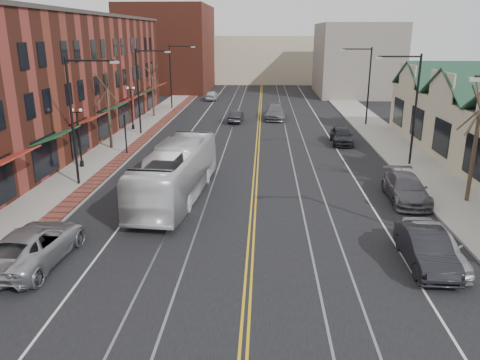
# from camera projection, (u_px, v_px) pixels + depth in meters

# --- Properties ---
(ground) EXTENTS (160.00, 160.00, 0.00)m
(ground) POSITION_uv_depth(u_px,v_px,m) (244.00, 349.00, 14.78)
(ground) COLOR black
(ground) RESTS_ON ground
(sidewalk_left) EXTENTS (4.00, 120.00, 0.15)m
(sidewalk_left) POSITION_uv_depth(u_px,v_px,m) (93.00, 167.00, 34.40)
(sidewalk_left) COLOR gray
(sidewalk_left) RESTS_ON ground
(sidewalk_right) EXTENTS (4.00, 120.00, 0.15)m
(sidewalk_right) POSITION_uv_depth(u_px,v_px,m) (425.00, 172.00, 33.21)
(sidewalk_right) COLOR gray
(sidewalk_right) RESTS_ON ground
(building_left) EXTENTS (10.00, 50.00, 11.00)m
(building_left) POSITION_uv_depth(u_px,v_px,m) (35.00, 83.00, 39.78)
(building_left) COLOR maroon
(building_left) RESTS_ON ground
(backdrop_left) EXTENTS (14.00, 18.00, 14.00)m
(backdrop_left) POSITION_uv_depth(u_px,v_px,m) (169.00, 48.00, 80.13)
(backdrop_left) COLOR maroon
(backdrop_left) RESTS_ON ground
(backdrop_mid) EXTENTS (22.00, 14.00, 9.00)m
(backdrop_mid) POSITION_uv_depth(u_px,v_px,m) (262.00, 59.00, 94.38)
(backdrop_mid) COLOR beige
(backdrop_mid) RESTS_ON ground
(backdrop_right) EXTENTS (12.00, 16.00, 11.00)m
(backdrop_right) POSITION_uv_depth(u_px,v_px,m) (356.00, 59.00, 74.29)
(backdrop_right) COLOR slate
(backdrop_right) RESTS_ON ground
(streetlight_l_1) EXTENTS (3.33, 0.25, 8.00)m
(streetlight_l_1) POSITION_uv_depth(u_px,v_px,m) (78.00, 109.00, 29.05)
(streetlight_l_1) COLOR black
(streetlight_l_1) RESTS_ON sidewalk_left
(streetlight_l_2) EXTENTS (3.33, 0.25, 8.00)m
(streetlight_l_2) POSITION_uv_depth(u_px,v_px,m) (142.00, 83.00, 44.29)
(streetlight_l_2) COLOR black
(streetlight_l_2) RESTS_ON sidewalk_left
(streetlight_l_3) EXTENTS (3.33, 0.25, 8.00)m
(streetlight_l_3) POSITION_uv_depth(u_px,v_px,m) (174.00, 70.00, 59.53)
(streetlight_l_3) COLOR black
(streetlight_l_3) RESTS_ON sidewalk_left
(streetlight_r_1) EXTENTS (3.33, 0.25, 8.00)m
(streetlight_r_1) POSITION_uv_depth(u_px,v_px,m) (410.00, 98.00, 33.68)
(streetlight_r_1) COLOR black
(streetlight_r_1) RESTS_ON sidewalk_right
(streetlight_r_2) EXTENTS (3.33, 0.25, 8.00)m
(streetlight_r_2) POSITION_uv_depth(u_px,v_px,m) (365.00, 78.00, 48.92)
(streetlight_r_2) COLOR black
(streetlight_r_2) RESTS_ON sidewalk_right
(lamppost_l_2) EXTENTS (0.84, 0.28, 4.27)m
(lamppost_l_2) POSITION_uv_depth(u_px,v_px,m) (79.00, 139.00, 33.80)
(lamppost_l_2) COLOR black
(lamppost_l_2) RESTS_ON sidewalk_left
(lamppost_l_3) EXTENTS (0.84, 0.28, 4.27)m
(lamppost_l_3) POSITION_uv_depth(u_px,v_px,m) (132.00, 109.00, 47.13)
(lamppost_l_3) COLOR black
(lamppost_l_3) RESTS_ON sidewalk_left
(tree_left_near) EXTENTS (1.78, 1.37, 6.48)m
(tree_left_near) POSITION_uv_depth(u_px,v_px,m) (108.00, 108.00, 39.10)
(tree_left_near) COLOR #382B21
(tree_left_near) RESTS_ON sidewalk_left
(tree_left_far) EXTENTS (1.66, 1.28, 6.02)m
(tree_left_far) POSITION_uv_depth(u_px,v_px,m) (153.00, 89.00, 54.41)
(tree_left_far) COLOR #382B21
(tree_left_far) RESTS_ON sidewalk_left
(tree_right_mid) EXTENTS (1.90, 1.46, 6.93)m
(tree_right_mid) POSITION_uv_depth(u_px,v_px,m) (476.00, 140.00, 26.37)
(tree_right_mid) COLOR #382B21
(tree_right_mid) RESTS_ON sidewalk_right
(manhole_far) EXTENTS (0.60, 0.60, 0.02)m
(manhole_far) POSITION_uv_depth(u_px,v_px,m) (23.00, 233.00, 22.90)
(manhole_far) COLOR #592D19
(manhole_far) RESTS_ON sidewalk_left
(traffic_signal) EXTENTS (0.18, 0.15, 3.80)m
(traffic_signal) POSITION_uv_depth(u_px,v_px,m) (125.00, 127.00, 37.45)
(traffic_signal) COLOR black
(traffic_signal) RESTS_ON sidewalk_left
(transit_bus) EXTENTS (3.63, 11.76, 3.23)m
(transit_bus) POSITION_uv_depth(u_px,v_px,m) (176.00, 172.00, 27.79)
(transit_bus) COLOR silver
(transit_bus) RESTS_ON ground
(parked_suv) EXTENTS (3.04, 6.00, 1.63)m
(parked_suv) POSITION_uv_depth(u_px,v_px,m) (34.00, 245.00, 20.12)
(parked_suv) COLOR #9B9DA2
(parked_suv) RESTS_ON ground
(parked_car_a) EXTENTS (1.99, 4.84, 1.64)m
(parked_car_a) POSITION_uv_depth(u_px,v_px,m) (433.00, 245.00, 20.08)
(parked_car_a) COLOR #ABAFB3
(parked_car_a) RESTS_ON ground
(parked_car_b) EXTENTS (1.72, 4.70, 1.54)m
(parked_car_b) POSITION_uv_depth(u_px,v_px,m) (426.00, 249.00, 19.84)
(parked_car_b) COLOR black
(parked_car_b) RESTS_ON ground
(parked_car_c) EXTENTS (2.30, 5.27, 1.51)m
(parked_car_c) POSITION_uv_depth(u_px,v_px,m) (406.00, 189.00, 27.61)
(parked_car_c) COLOR #5A595F
(parked_car_c) RESTS_ON ground
(parked_car_d) EXTENTS (1.96, 4.52, 1.52)m
(parked_car_d) POSITION_uv_depth(u_px,v_px,m) (342.00, 136.00, 41.81)
(parked_car_d) COLOR black
(parked_car_d) RESTS_ON ground
(distant_car_left) EXTENTS (1.63, 3.97, 1.28)m
(distant_car_left) POSITION_uv_depth(u_px,v_px,m) (236.00, 117.00, 52.01)
(distant_car_left) COLOR black
(distant_car_left) RESTS_ON ground
(distant_car_right) EXTENTS (2.56, 5.74, 1.64)m
(distant_car_right) POSITION_uv_depth(u_px,v_px,m) (275.00, 112.00, 53.90)
(distant_car_right) COLOR #5D5C63
(distant_car_right) RESTS_ON ground
(distant_car_far) EXTENTS (1.79, 4.30, 1.46)m
(distant_car_far) POSITION_uv_depth(u_px,v_px,m) (212.00, 95.00, 69.21)
(distant_car_far) COLOR silver
(distant_car_far) RESTS_ON ground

